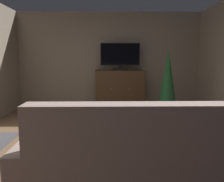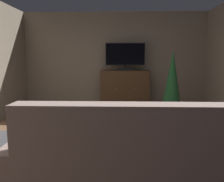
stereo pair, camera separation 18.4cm
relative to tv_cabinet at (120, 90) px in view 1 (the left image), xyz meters
The scene contains 11 objects.
ground_plane 3.12m from the tv_cabinet, 95.39° to the right, with size 5.63×7.34×0.04m, color brown.
wall_back 0.93m from the tv_cabinet, 129.58° to the left, with size 5.63×0.10×2.63m, color gray.
rug_central 3.69m from the tv_cabinet, 92.79° to the right, with size 2.57×1.72×0.01m, color slate.
tv_cabinet is the anchor object (origin of this frame).
television 0.93m from the tv_cabinet, 90.00° to the right, with size 1.04×0.20×0.72m.
coffee_table 2.98m from the tv_cabinet, 94.31° to the right, with size 1.10×0.52×0.47m.
tv_remote 3.14m from the tv_cabinet, 97.26° to the right, with size 0.17×0.05×0.02m, color black.
folded_newspaper 3.10m from the tv_cabinet, 97.68° to the right, with size 0.30×0.22×0.01m, color silver.
sofa_floral 4.21m from the tv_cabinet, 90.65° to the right, with size 2.15×0.94×1.02m.
potted_plant_tall_palm_by_window 1.43m from the tv_cabinet, 39.35° to the right, with size 0.41×0.41×1.56m.
cat 2.99m from the tv_cabinet, 118.25° to the right, with size 0.71×0.23×0.22m.
Camera 1 is at (-0.04, -3.14, 1.36)m, focal length 36.93 mm.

